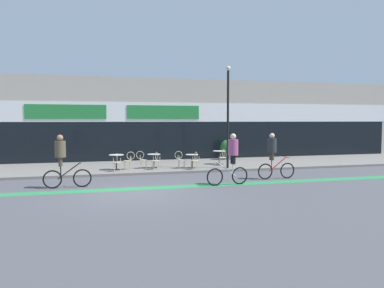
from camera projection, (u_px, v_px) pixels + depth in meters
name	position (u px, v px, depth m)	size (l,w,h in m)	color
ground_plane	(136.00, 194.00, 13.30)	(120.00, 120.00, 0.00)	#4C4C51
sidewalk_slab	(121.00, 167.00, 20.28)	(40.00, 5.50, 0.12)	slate
storefront_facade	(115.00, 120.00, 24.66)	(40.00, 4.06, 5.25)	#B2A899
bike_lane_stripe	(133.00, 189.00, 14.27)	(36.00, 0.70, 0.01)	#2D844C
bistro_table_0	(116.00, 159.00, 18.83)	(0.74, 0.74, 0.77)	black
bistro_table_1	(154.00, 158.00, 19.55)	(0.68, 0.68, 0.73)	black
bistro_table_2	(192.00, 158.00, 19.55)	(0.67, 0.67, 0.72)	black
bistro_table_3	(219.00, 155.00, 21.25)	(0.71, 0.71, 0.76)	black
cafe_chair_0_near	(117.00, 161.00, 18.22)	(0.43, 0.59, 0.90)	beige
cafe_chair_0_side	(129.00, 159.00, 18.99)	(0.58, 0.41, 0.90)	beige
cafe_chair_1_near	(156.00, 159.00, 18.95)	(0.45, 0.60, 0.90)	beige
cafe_chair_1_side	(142.00, 158.00, 19.40)	(0.60, 0.45, 0.90)	beige
cafe_chair_2_near	(195.00, 159.00, 18.95)	(0.42, 0.58, 0.90)	beige
cafe_chair_2_side	(180.00, 158.00, 19.39)	(0.58, 0.42, 0.90)	beige
cafe_chair_3_near	(223.00, 156.00, 20.65)	(0.41, 0.58, 0.90)	beige
planter_pot	(227.00, 149.00, 23.85)	(0.87, 0.87, 1.24)	#4C4C51
lamp_post	(228.00, 110.00, 19.38)	(0.26, 0.26, 5.30)	black
cyclist_0	(273.00, 154.00, 16.60)	(1.81, 0.48, 2.05)	black
cyclist_1	(231.00, 156.00, 15.11)	(1.81, 0.52, 2.09)	black
cyclist_2	(63.00, 158.00, 14.39)	(1.82, 0.48, 2.07)	black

